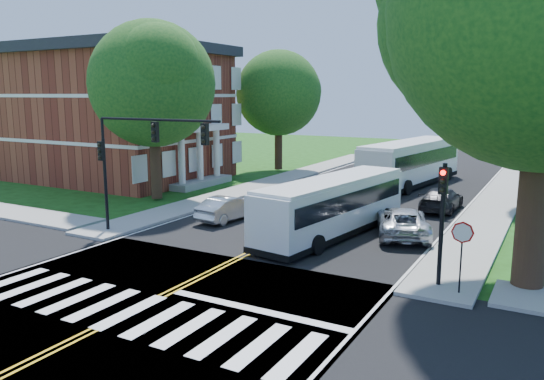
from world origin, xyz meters
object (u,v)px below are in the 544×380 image
Objects in this scene: signal_ne at (442,208)px; suv at (403,222)px; bus_lead at (333,205)px; dark_sedan at (441,199)px; signal_nw at (138,148)px; bus_follow at (411,162)px; hatchback at (229,208)px.

suv is (-3.08, 6.49, -2.24)m from signal_ne.
bus_lead reaches higher than dark_sedan.
signal_ne is at bearing 0.05° from signal_nw.
signal_nw is at bearing 79.28° from bus_follow.
bus_lead is 0.84× the size of bus_follow.
signal_nw is at bearing 41.12° from bus_lead.
signal_ne reaches higher than bus_follow.
signal_nw reaches higher than signal_ne.
signal_nw reaches higher than hatchback.
signal_nw is 0.54× the size of bus_follow.
hatchback is 0.88× the size of dark_sedan.
signal_nw is at bearing 11.07° from suv.
hatchback is at bearing 72.47° from signal_nw.
suv is at bearing 115.39° from signal_ne.
hatchback is (1.63, 5.17, -3.68)m from signal_nw.
dark_sedan is (3.53, 8.39, -0.81)m from bus_lead.
suv reaches higher than dark_sedan.
dark_sedan is (0.44, 6.98, -0.03)m from suv.
signal_nw reaches higher than bus_follow.
hatchback is (-5.85, -16.38, -1.10)m from bus_follow.
signal_nw is 14.13m from signal_ne.
signal_ne is 0.33× the size of bus_follow.
signal_ne is at bearing 163.64° from hatchback.
bus_lead reaches higher than hatchback.
suv is 7.00m from dark_sedan.
bus_lead is 2.38× the size of dark_sedan.
suv reaches higher than hatchback.
bus_follow is at bearing -96.51° from suv.
bus_follow is at bearing 106.98° from signal_ne.
bus_lead is at bearing 32.90° from signal_nw.
signal_ne is 13.64m from hatchback.
bus_lead is (7.88, 5.10, -2.87)m from signal_nw.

